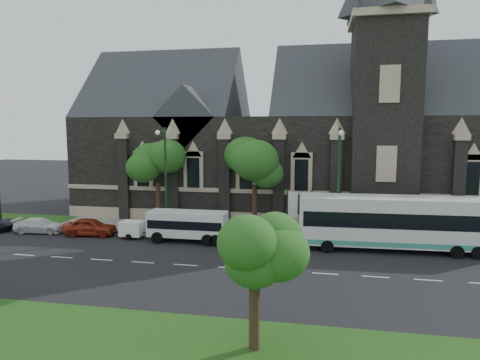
% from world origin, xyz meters
% --- Properties ---
extents(ground, '(160.00, 160.00, 0.00)m').
position_xyz_m(ground, '(0.00, 0.00, 0.00)').
color(ground, black).
rests_on(ground, ground).
extents(sidewalk, '(80.00, 5.00, 0.15)m').
position_xyz_m(sidewalk, '(0.00, 9.50, 0.07)').
color(sidewalk, gray).
rests_on(sidewalk, ground).
extents(museum, '(40.00, 17.70, 29.90)m').
position_xyz_m(museum, '(5.12, 18.78, 8.17)').
color(museum, black).
rests_on(museum, ground).
extents(tree_park_east, '(3.40, 3.40, 6.28)m').
position_xyz_m(tree_park_east, '(6.18, -9.32, 4.62)').
color(tree_park_east, black).
rests_on(tree_park_east, ground).
extents(tree_walk_right, '(4.08, 4.08, 7.80)m').
position_xyz_m(tree_walk_right, '(3.21, 10.71, 5.82)').
color(tree_walk_right, black).
rests_on(tree_walk_right, ground).
extents(tree_walk_left, '(3.91, 3.91, 7.64)m').
position_xyz_m(tree_walk_left, '(-5.80, 10.70, 5.73)').
color(tree_walk_left, black).
rests_on(tree_walk_left, ground).
extents(street_lamp_near, '(0.36, 1.88, 9.00)m').
position_xyz_m(street_lamp_near, '(10.00, 7.09, 5.11)').
color(street_lamp_near, '#15301C').
rests_on(street_lamp_near, ground).
extents(street_lamp_mid, '(0.36, 1.88, 9.00)m').
position_xyz_m(street_lamp_mid, '(-4.00, 7.09, 5.11)').
color(street_lamp_mid, '#15301C').
rests_on(street_lamp_mid, ground).
extents(banner_flag_left, '(0.90, 0.10, 4.00)m').
position_xyz_m(banner_flag_left, '(6.29, 9.00, 2.38)').
color(banner_flag_left, '#15301C').
rests_on(banner_flag_left, ground).
extents(banner_flag_center, '(0.90, 0.10, 4.00)m').
position_xyz_m(banner_flag_center, '(8.29, 9.00, 2.38)').
color(banner_flag_center, '#15301C').
rests_on(banner_flag_center, ground).
extents(banner_flag_right, '(0.90, 0.10, 4.00)m').
position_xyz_m(banner_flag_right, '(10.29, 9.00, 2.38)').
color(banner_flag_right, '#15301C').
rests_on(banner_flag_right, ground).
extents(tour_coach, '(13.61, 3.44, 3.95)m').
position_xyz_m(tour_coach, '(13.92, 6.10, 2.14)').
color(tour_coach, silver).
rests_on(tour_coach, ground).
extents(shuttle_bus, '(6.24, 2.26, 2.40)m').
position_xyz_m(shuttle_bus, '(-1.59, 5.59, 1.40)').
color(shuttle_bus, silver).
rests_on(shuttle_bus, ground).
extents(box_trailer, '(2.61, 1.53, 1.39)m').
position_xyz_m(box_trailer, '(-6.41, 5.74, 0.79)').
color(box_trailer, white).
rests_on(box_trailer, ground).
extents(sedan, '(4.74, 1.92, 1.53)m').
position_xyz_m(sedan, '(4.32, 6.14, 0.77)').
color(sedan, slate).
rests_on(sedan, ground).
extents(car_far_red, '(4.49, 2.20, 1.48)m').
position_xyz_m(car_far_red, '(-10.25, 5.88, 0.74)').
color(car_far_red, maroon).
rests_on(car_far_red, ground).
extents(car_far_white, '(4.46, 2.27, 1.24)m').
position_xyz_m(car_far_white, '(-15.05, 5.96, 0.62)').
color(car_far_white, silver).
rests_on(car_far_white, ground).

